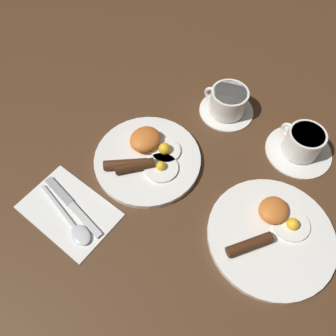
# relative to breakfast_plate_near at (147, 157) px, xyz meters

# --- Properties ---
(ground_plane) EXTENTS (3.00, 3.00, 0.00)m
(ground_plane) POSITION_rel_breakfast_plate_near_xyz_m (0.00, 0.00, -0.01)
(ground_plane) COLOR #4C301C
(breakfast_plate_near) EXTENTS (0.26, 0.26, 0.05)m
(breakfast_plate_near) POSITION_rel_breakfast_plate_near_xyz_m (0.00, 0.00, 0.00)
(breakfast_plate_near) COLOR white
(breakfast_plate_near) RESTS_ON ground_plane
(breakfast_plate_far) EXTENTS (0.27, 0.27, 0.05)m
(breakfast_plate_far) POSITION_rel_breakfast_plate_near_xyz_m (-0.04, 0.33, -0.00)
(breakfast_plate_far) COLOR white
(breakfast_plate_far) RESTS_ON ground_plane
(teacup_near) EXTENTS (0.15, 0.15, 0.07)m
(teacup_near) POSITION_rel_breakfast_plate_near_xyz_m (-0.26, 0.05, 0.02)
(teacup_near) COLOR white
(teacup_near) RESTS_ON ground_plane
(teacup_far) EXTENTS (0.16, 0.16, 0.07)m
(teacup_far) POSITION_rel_breakfast_plate_near_xyz_m (-0.27, 0.26, 0.02)
(teacup_far) COLOR white
(teacup_far) RESTS_ON ground_plane
(napkin) EXTENTS (0.16, 0.22, 0.01)m
(napkin) POSITION_rel_breakfast_plate_near_xyz_m (0.22, -0.03, -0.01)
(napkin) COLOR white
(napkin) RESTS_ON ground_plane
(knife) EXTENTS (0.03, 0.20, 0.01)m
(knife) POSITION_rel_breakfast_plate_near_xyz_m (0.20, -0.05, -0.01)
(knife) COLOR silver
(knife) RESTS_ON napkin
(spoon) EXTENTS (0.04, 0.19, 0.01)m
(spoon) POSITION_rel_breakfast_plate_near_xyz_m (0.23, 0.01, -0.01)
(spoon) COLOR silver
(spoon) RESTS_ON napkin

